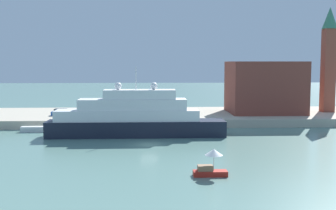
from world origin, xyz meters
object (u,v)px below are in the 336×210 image
small_motorboat (211,164)px  parked_car (61,113)px  bell_tower (329,55)px  work_barge (34,129)px  mooring_bollard (136,117)px  large_yacht (134,118)px  person_figure (90,112)px  harbor_building (265,87)px

small_motorboat → parked_car: size_ratio=0.93×
bell_tower → work_barge: bearing=-165.9°
mooring_bollard → parked_car: bearing=155.9°
parked_car → small_motorboat: bearing=-60.1°
large_yacht → person_figure: large_yacht is taller
harbor_building → mooring_bollard: bearing=-160.4°
small_motorboat → bell_tower: bell_tower is taller
harbor_building → parked_car: size_ratio=3.81×
small_motorboat → bell_tower: bearing=55.1°
work_barge → mooring_bollard: 18.71m
work_barge → harbor_building: size_ratio=0.29×
large_yacht → bell_tower: size_ratio=1.32×
large_yacht → person_figure: bearing=121.8°
work_barge → harbor_building: harbor_building is taller
large_yacht → parked_car: large_yacht is taller
work_barge → parked_car: parked_car is taller
bell_tower → large_yacht: bearing=-153.9°
work_barge → large_yacht: bearing=-16.8°
work_barge → bell_tower: (59.96, 15.04, 13.60)m
work_barge → person_figure: 13.18m
large_yacht → mooring_bollard: size_ratio=38.68×
large_yacht → mooring_bollard: large_yacht is taller
parked_car → mooring_bollard: (15.39, -6.90, -0.20)m
person_figure → harbor_building: bearing=6.6°
bell_tower → small_motorboat: bearing=-124.9°
work_barge → person_figure: bearing=47.8°
harbor_building → mooring_bollard: (-27.52, -9.78, -5.12)m
small_motorboat → mooring_bollard: small_motorboat is taller
small_motorboat → work_barge: size_ratio=0.85×
mooring_bollard → work_barge: bearing=-167.1°
large_yacht → small_motorboat: large_yacht is taller
mooring_bollard → bell_tower: bearing=14.6°
small_motorboat → harbor_building: harbor_building is taller
large_yacht → bell_tower: 47.86m
work_barge → mooring_bollard: size_ratio=5.67×
harbor_building → person_figure: size_ratio=8.74×
small_motorboat → bell_tower: 58.36m
person_figure → parked_car: bearing=166.8°
parked_car → mooring_bollard: parked_car is taller
bell_tower → mooring_bollard: size_ratio=29.40×
small_motorboat → harbor_building: size_ratio=0.24×
small_motorboat → mooring_bollard: bearing=104.4°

